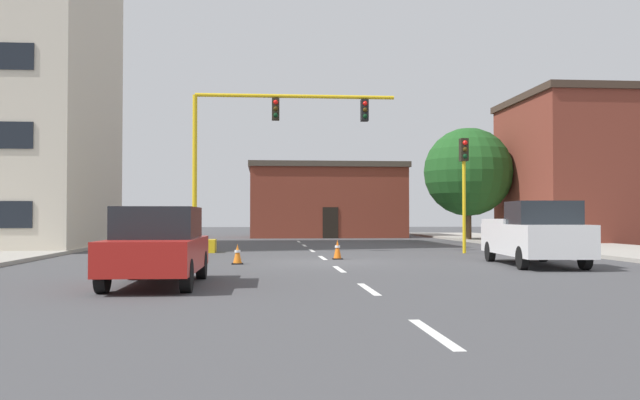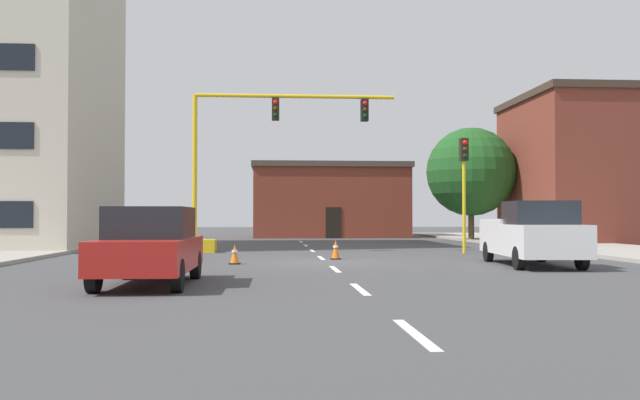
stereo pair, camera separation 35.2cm
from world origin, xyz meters
The scene contains 19 objects.
ground_plane centered at (0.00, 0.00, 0.00)m, with size 160.00×160.00×0.00m, color #424244.
sidewalk_left centered at (-13.06, 8.00, 0.07)m, with size 6.00×56.00×0.14m, color #9E998E.
sidewalk_right centered at (13.06, 8.00, 0.07)m, with size 6.00×56.00×0.14m, color #9E998E.
lane_stripe_seg_0 centered at (0.00, -14.00, 0.00)m, with size 0.16×2.40×0.01m, color silver.
lane_stripe_seg_1 centered at (0.00, -8.50, 0.00)m, with size 0.16×2.40×0.01m, color silver.
lane_stripe_seg_2 centered at (0.00, -3.00, 0.00)m, with size 0.16×2.40×0.01m, color silver.
lane_stripe_seg_3 centered at (0.00, 2.50, 0.00)m, with size 0.16×2.40×0.01m, color silver.
lane_stripe_seg_4 centered at (0.00, 8.00, 0.00)m, with size 0.16×2.40×0.01m, color silver.
lane_stripe_seg_5 centered at (0.00, 13.50, 0.00)m, with size 0.16×2.40×0.01m, color silver.
lane_stripe_seg_6 centered at (0.00, 19.00, 0.00)m, with size 0.16×2.40×0.01m, color silver.
building_brick_center centered at (2.57, 29.10, 2.76)m, with size 11.60×7.64×5.49m.
building_row_right centered at (18.82, 16.34, 4.35)m, with size 12.18×9.48×8.68m.
traffic_signal_gantry centered at (-3.87, 6.81, 2.27)m, with size 9.52×1.20×6.83m.
traffic_light_pole_right centered at (6.18, 5.22, 3.53)m, with size 0.32×0.47×4.80m.
tree_right_far centered at (10.43, 18.52, 4.29)m, with size 5.44×5.44×7.01m.
pickup_truck_white centered at (6.25, -1.98, 0.97)m, with size 2.43×5.54×1.99m.
sedan_red_near_left centered at (-4.55, -7.29, 0.89)m, with size 1.91×4.52×1.74m.
traffic_cone_roadside_a centered at (0.46, 1.61, 0.35)m, with size 0.36×0.36×0.71m.
traffic_cone_roadside_b centered at (-3.02, -0.64, 0.32)m, with size 0.36×0.36×0.65m.
Camera 2 is at (-1.88, -22.83, 1.52)m, focal length 38.56 mm.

